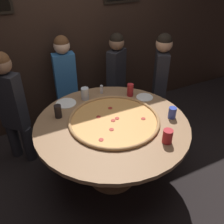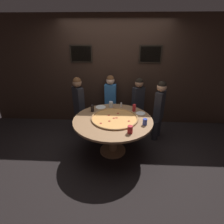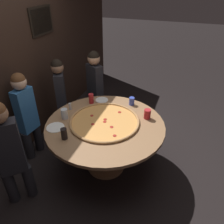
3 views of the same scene
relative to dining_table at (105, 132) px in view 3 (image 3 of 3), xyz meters
The scene contains 16 objects.
ground_plane 0.60m from the dining_table, ahead, with size 24.00×24.00×0.00m, color black.
back_wall 1.52m from the dining_table, 90.00° to the left, with size 6.40×0.08×2.60m.
dining_table is the anchor object (origin of this frame).
giant_pizza 0.16m from the dining_table, 31.83° to the left, with size 0.89×0.89×0.03m.
drink_cup_near_left 0.58m from the dining_table, 143.03° to the left, with size 0.07×0.07×0.14m, color black.
drink_cup_front_edge 0.58m from the dining_table, 96.87° to the left, with size 0.08×0.08×0.14m, color silver.
drink_cup_beside_pizza 0.60m from the dining_table, 42.09° to the left, with size 0.07×0.07×0.14m, color #B22328.
drink_cup_far_right 0.59m from the dining_table, 57.33° to the right, with size 0.09×0.09×0.13m, color #B22328.
drink_cup_near_right 0.63m from the dining_table, 17.90° to the right, with size 0.08×0.08×0.11m, color #384CB7.
white_plate_right_side 0.62m from the dining_table, 26.11° to the left, with size 0.19×0.19×0.01m, color white.
white_plate_beside_cup 0.63m from the dining_table, 118.09° to the left, with size 0.22×0.22×0.01m, color white.
condiment_shaker 0.63m from the dining_table, 75.11° to the left, with size 0.04×0.04×0.10m.
diner_side_left 1.13m from the dining_table, 136.89° to the left, with size 0.32×0.33×1.33m.
diner_far_right 1.13m from the dining_table, 95.59° to the left, with size 0.33×0.19×1.30m.
diner_side_right 1.13m from the dining_table, 30.20° to the left, with size 0.27×0.35×1.33m.
diner_centre_back 1.13m from the dining_table, 60.46° to the left, with size 0.33×0.26×1.28m.
Camera 3 is at (-2.08, -0.85, 2.32)m, focal length 35.00 mm.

